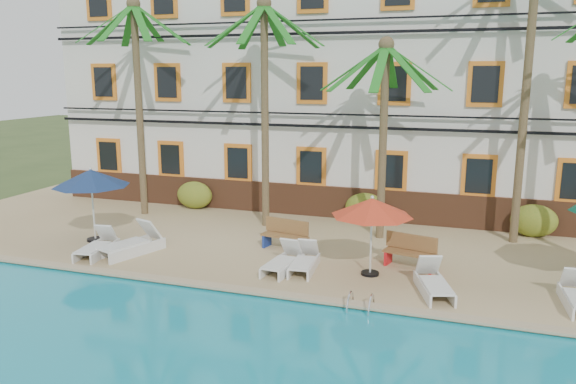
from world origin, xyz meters
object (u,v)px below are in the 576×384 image
(palm_d, at_px, (530,50))
(lounger_d, at_px, (304,261))
(umbrella_red, at_px, (372,208))
(bench_right, at_px, (411,251))
(bench_left, at_px, (286,234))
(pool_ladder, at_px, (361,308))
(lounger_c, at_px, (283,261))
(lounger_b, at_px, (132,244))
(palm_c, at_px, (384,110))
(umbrella_blue, at_px, (91,178))
(palm_a, at_px, (137,79))
(lounger_e, at_px, (434,283))
(lounger_a, at_px, (97,246))
(palm_b, at_px, (265,82))

(palm_d, distance_m, lounger_d, 9.36)
(umbrella_red, bearing_deg, bench_right, 44.24)
(bench_left, height_order, pool_ladder, bench_left)
(lounger_d, bearing_deg, lounger_c, -160.10)
(palm_d, bearing_deg, lounger_b, -155.76)
(palm_c, xyz_separation_m, bench_right, (1.32, -2.65, -3.76))
(palm_c, relative_size, umbrella_blue, 2.66)
(palm_a, relative_size, pool_ladder, 10.84)
(lounger_b, height_order, lounger_e, lounger_b)
(umbrella_red, bearing_deg, lounger_a, -173.56)
(palm_d, bearing_deg, palm_c, -168.35)
(bench_right, bearing_deg, palm_a, 164.24)
(lounger_e, bearing_deg, palm_c, 115.11)
(palm_b, distance_m, umbrella_blue, 6.54)
(umbrella_blue, bearing_deg, lounger_b, -21.72)
(lounger_d, bearing_deg, umbrella_red, 7.44)
(umbrella_red, relative_size, lounger_e, 1.15)
(palm_b, height_order, lounger_b, palm_b)
(palm_c, relative_size, bench_left, 4.15)
(palm_c, bearing_deg, lounger_b, -149.03)
(bench_right, bearing_deg, lounger_d, -156.79)
(umbrella_red, xyz_separation_m, lounger_b, (-7.16, -0.49, -1.56))
(palm_a, relative_size, lounger_a, 4.44)
(palm_b, bearing_deg, bench_left, -56.65)
(lounger_a, distance_m, lounger_b, 1.03)
(lounger_d, bearing_deg, bench_left, 123.59)
(palm_a, distance_m, pool_ladder, 12.66)
(umbrella_blue, relative_size, lounger_c, 1.38)
(palm_d, distance_m, bench_left, 9.27)
(bench_left, distance_m, pool_ladder, 4.85)
(pool_ladder, bearing_deg, palm_d, 61.52)
(palm_c, xyz_separation_m, pool_ladder, (0.53, -5.88, -4.23))
(palm_b, height_order, lounger_d, palm_b)
(palm_d, bearing_deg, umbrella_red, -130.77)
(lounger_d, relative_size, lounger_e, 0.90)
(bench_left, height_order, bench_right, same)
(bench_right, bearing_deg, palm_b, 152.22)
(lounger_c, bearing_deg, palm_c, 63.54)
(palm_d, height_order, bench_left, palm_d)
(lounger_d, xyz_separation_m, bench_left, (-1.10, 1.66, 0.21))
(palm_b, height_order, umbrella_blue, palm_b)
(lounger_b, distance_m, bench_left, 4.68)
(umbrella_red, bearing_deg, pool_ladder, -85.09)
(umbrella_blue, relative_size, bench_right, 1.55)
(palm_a, height_order, lounger_e, palm_a)
(palm_c, distance_m, bench_left, 5.04)
(palm_d, height_order, lounger_a, palm_d)
(palm_b, distance_m, palm_c, 4.23)
(lounger_b, distance_m, pool_ladder, 7.57)
(lounger_d, height_order, bench_right, bench_right)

